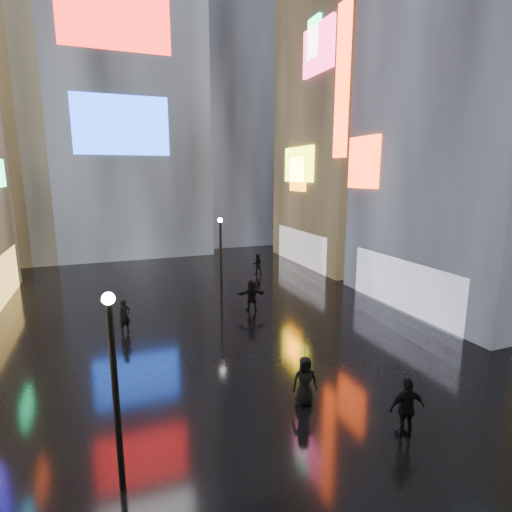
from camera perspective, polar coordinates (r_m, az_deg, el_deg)
ground at (r=22.88m, az=-7.21°, el=-8.53°), size 140.00×140.00×0.00m
building_right_mid at (r=28.45m, az=30.58°, el=24.65°), size 10.28×13.70×30.00m
building_right_far at (r=37.82m, az=13.97°, el=20.61°), size 10.28×12.00×28.00m
tower_main at (r=46.83m, az=-19.89°, el=27.29°), size 16.00×14.20×42.00m
tower_flank_right at (r=49.80m, az=-4.55°, el=22.17°), size 12.00×12.00×34.00m
lamp_near at (r=10.57m, az=-19.52°, el=-16.70°), size 0.30×0.30×5.20m
lamp_far at (r=25.18m, az=-5.05°, el=0.35°), size 0.30×0.30×5.20m
pedestrian_3 at (r=13.60m, az=20.76°, el=-19.63°), size 1.19×0.66×1.91m
pedestrian_4 at (r=14.47m, az=6.99°, el=-17.30°), size 0.96×0.74×1.74m
pedestrian_5 at (r=23.31m, az=-0.61°, el=-5.65°), size 1.79×0.84×1.85m
pedestrian_6 at (r=21.28m, az=-18.23°, el=-8.18°), size 0.74×0.64×1.70m
pedestrian_7 at (r=31.82m, az=0.18°, el=-1.15°), size 0.88×0.73×1.63m
umbrella_2 at (r=13.89m, az=7.12°, el=-12.65°), size 1.01×0.99×0.83m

